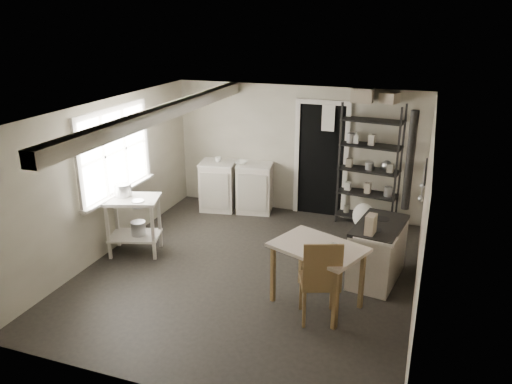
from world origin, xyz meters
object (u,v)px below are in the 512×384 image
(shelf_rack, at_px, (369,171))
(chair, at_px, (319,282))
(prep_table, at_px, (135,228))
(stockpot, at_px, (123,192))
(work_table, at_px, (317,277))
(base_cabinets, at_px, (237,186))
(stove, at_px, (378,250))
(flour_sack, at_px, (364,215))

(shelf_rack, relative_size, chair, 1.96)
(prep_table, height_order, stockpot, stockpot)
(work_table, bearing_deg, base_cabinets, 128.36)
(prep_table, bearing_deg, work_table, -9.89)
(prep_table, relative_size, stove, 0.86)
(stockpot, xyz_separation_m, base_cabinets, (0.97, 2.14, -0.48))
(chair, xyz_separation_m, flour_sack, (0.13, 2.88, -0.24))
(stove, xyz_separation_m, work_table, (-0.63, -0.91, -0.06))
(flour_sack, bearing_deg, stove, -76.35)
(base_cabinets, bearing_deg, shelf_rack, -7.35)
(stockpot, xyz_separation_m, shelf_rack, (3.33, 2.26, 0.01))
(shelf_rack, height_order, flour_sack, shelf_rack)
(prep_table, bearing_deg, chair, -14.86)
(shelf_rack, bearing_deg, chair, -84.65)
(stockpot, height_order, chair, stockpot)
(prep_table, relative_size, work_table, 0.83)
(base_cabinets, relative_size, chair, 1.28)
(stockpot, relative_size, shelf_rack, 0.13)
(flour_sack, bearing_deg, stockpot, -148.39)
(base_cabinets, height_order, work_table, base_cabinets)
(work_table, xyz_separation_m, flour_sack, (0.22, 2.59, -0.14))
(work_table, bearing_deg, stockpot, 169.94)
(stove, bearing_deg, work_table, -116.11)
(base_cabinets, xyz_separation_m, chair, (2.21, -2.98, 0.02))
(prep_table, height_order, stove, stove)
(chair, bearing_deg, flour_sack, 67.04)
(flour_sack, bearing_deg, shelf_rack, 87.45)
(prep_table, bearing_deg, stove, 6.37)
(shelf_rack, height_order, stove, shelf_rack)
(prep_table, bearing_deg, stockpot, 167.08)
(flour_sack, bearing_deg, base_cabinets, 177.68)
(shelf_rack, bearing_deg, stockpot, -137.79)
(work_table, relative_size, chair, 0.99)
(stockpot, xyz_separation_m, work_table, (3.09, -0.55, -0.56))
(shelf_rack, bearing_deg, work_table, -86.74)
(work_table, relative_size, flour_sack, 2.39)
(chair, bearing_deg, stove, 45.30)
(prep_table, relative_size, flour_sack, 1.99)
(base_cabinets, bearing_deg, stove, -43.22)
(prep_table, distance_m, stockpot, 0.57)
(base_cabinets, relative_size, work_table, 1.29)
(chair, bearing_deg, work_table, 86.83)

